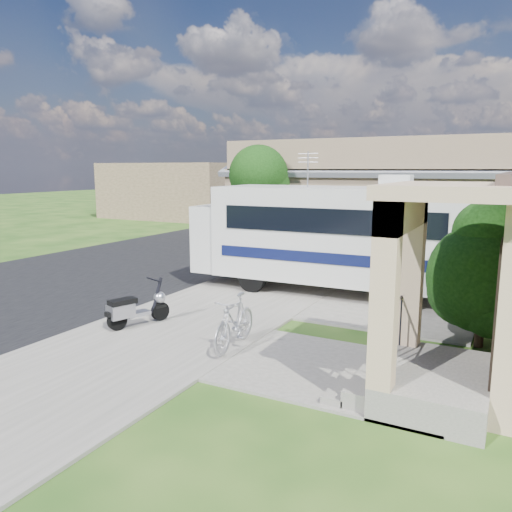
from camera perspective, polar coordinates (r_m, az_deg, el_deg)
The scene contains 18 objects.
ground at distance 11.36m, azimuth -3.68°, elevation -8.63°, with size 120.00×120.00×0.00m, color #163A0F.
street_slab at distance 23.52m, azimuth -6.62°, elevation 1.08°, with size 9.00×80.00×0.02m, color black.
sidewalk_slab at distance 20.60m, azimuth 8.50°, elevation -0.17°, with size 4.00×80.00×0.06m, color #615E57.
driveway_slab at distance 14.73m, azimuth 10.59°, elevation -4.32°, with size 7.00×6.00×0.05m, color #615E57.
walk_slab at distance 9.31m, azimuth 9.33°, elevation -12.87°, with size 4.00×3.00×0.05m, color #615E57.
warehouse at distance 23.87m, azimuth 14.07°, elevation 5.76°, with size 12.50×8.40×5.04m.
distant_bldg_far at distance 38.56m, azimuth -8.33°, elevation 7.46°, with size 10.00×8.00×4.00m, color brown.
distant_bldg_near at distance 47.89m, azimuth 2.18°, elevation 7.55°, with size 8.00×7.00×3.20m, color #78654B.
street_tree_a at distance 20.48m, azimuth 0.61°, elevation 8.94°, with size 2.44×2.40×4.58m.
street_tree_b at distance 29.73m, azimuth 9.55°, elevation 9.40°, with size 2.44×2.40×4.73m.
street_tree_c at distance 38.38m, azimuth 13.81°, elevation 8.92°, with size 2.44×2.40×4.42m.
motorhome at distance 14.69m, azimuth 8.43°, elevation 2.52°, with size 7.99×2.81×4.06m.
shrub at distance 11.08m, azimuth 25.00°, elevation -1.76°, with size 2.46×2.35×3.02m.
scooter at distance 11.75m, azimuth -13.72°, elevation -5.87°, with size 0.81×1.54×1.05m.
bicycle at distance 10.10m, azimuth -2.45°, elevation -7.82°, with size 0.50×1.78×1.07m, color #A9A9B1.
pickup_truck at distance 24.97m, azimuth 0.29°, elevation 3.49°, with size 2.66×5.77×1.60m, color silver.
van at distance 31.21m, azimuth 4.56°, elevation 5.00°, with size 2.62×6.43×1.87m, color silver.
garden_hose at distance 9.95m, azimuth 14.00°, elevation -11.20°, with size 0.34×0.34×0.15m, color #166E26.
Camera 1 is at (5.63, -9.18, 3.62)m, focal length 35.00 mm.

